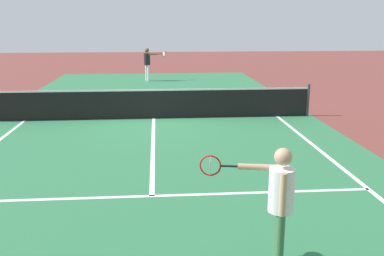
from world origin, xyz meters
The scene contains 8 objects.
ground_plane centered at (0.00, 0.00, 0.00)m, with size 60.00×60.00×0.00m, color brown.
court_surface_inbounds centered at (0.00, 0.00, 0.00)m, with size 10.62×24.40×0.00m, color #2D7247.
line_sideline_right centered at (4.11, -5.95, 0.00)m, with size 0.10×11.89×0.01m, color white.
line_service_near centered at (0.00, -6.40, 0.00)m, with size 8.22×0.10×0.01m, color white.
line_center_service centered at (0.00, -3.20, 0.00)m, with size 0.10×6.40×0.01m, color white.
net centered at (0.00, 0.00, 0.49)m, with size 10.37×0.09×1.07m.
player_near centered at (1.62, -8.87, 1.01)m, with size 1.15×0.66×1.62m.
player_far centered at (-0.34, 8.97, 1.07)m, with size 1.18×0.60×1.71m.
Camera 1 is at (0.14, -13.75, 3.13)m, focal length 40.23 mm.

